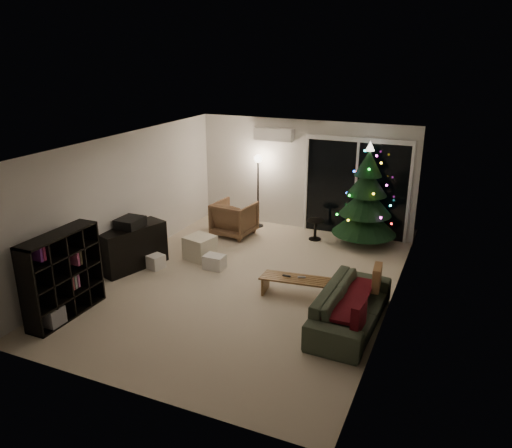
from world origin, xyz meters
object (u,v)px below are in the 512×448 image
Objects in this scene: armchair at (234,218)px; coffee_table at (295,287)px; sofa at (351,307)px; christmas_tree at (366,194)px; bookshelf at (54,274)px; media_cabinet at (132,247)px.

armchair reaches higher than coffee_table.
coffee_table is at bearing 66.79° from sofa.
armchair is at bearing -167.39° from christmas_tree.
bookshelf is 1.61× the size of armchair.
media_cabinet reaches higher than sofa.
coffee_table is (-1.06, 0.50, -0.12)m from sofa.
bookshelf is at bearing 111.19° from sofa.
christmas_tree reaches higher than armchair.
christmas_tree is (3.77, 4.90, 0.42)m from bookshelf.
bookshelf is 1.05× the size of media_cabinet.
media_cabinet is at bearing 67.46° from bookshelf.
bookshelf is 1.94m from media_cabinet.
armchair is at bearing 54.23° from bookshelf.
media_cabinet is 0.64× the size of sofa.
christmas_tree reaches higher than sofa.
armchair is 3.20m from coffee_table.
armchair reaches higher than sofa.
media_cabinet is (0.00, 1.92, -0.27)m from bookshelf.
sofa is 3.54m from christmas_tree.
sofa is (4.30, -0.43, -0.11)m from media_cabinet.
bookshelf is 0.66× the size of sofa.
sofa is (4.30, 1.49, -0.38)m from bookshelf.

